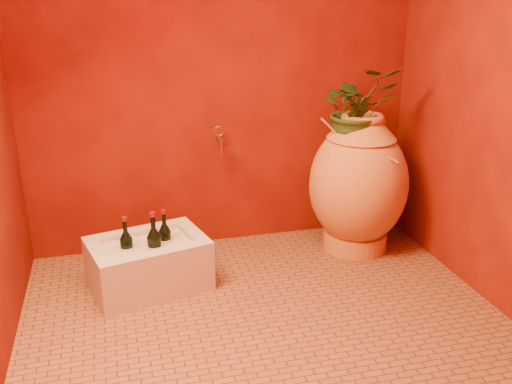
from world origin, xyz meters
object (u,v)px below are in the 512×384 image
object	(u,v)px
wine_bottle_a	(165,241)
stone_basin	(149,265)
wine_bottle_b	(127,249)
wine_bottle_c	(155,248)
amphora	(358,184)
wall_tap	(219,138)

from	to	relation	value
wine_bottle_a	stone_basin	bearing A→B (deg)	-171.10
wine_bottle_b	wine_bottle_c	size ratio (longest dim) A/B	0.91
wine_bottle_a	wine_bottle_b	world-z (taller)	wine_bottle_b
wine_bottle_c	amphora	bearing A→B (deg)	11.66
amphora	wine_bottle_a	world-z (taller)	amphora
wine_bottle_b	wall_tap	world-z (taller)	wall_tap
stone_basin	wine_bottle_c	size ratio (longest dim) A/B	2.19
wall_tap	wine_bottle_c	bearing A→B (deg)	-131.56
stone_basin	amphora	bearing A→B (deg)	7.94
amphora	wine_bottle_b	world-z (taller)	amphora
amphora	stone_basin	distance (m)	1.41
wine_bottle_b	stone_basin	bearing A→B (deg)	18.80
amphora	stone_basin	size ratio (longest dim) A/B	1.25
wine_bottle_c	stone_basin	bearing A→B (deg)	112.89
wine_bottle_c	wall_tap	distance (m)	0.86
wine_bottle_a	wall_tap	distance (m)	0.77
wine_bottle_c	wall_tap	xyz separation A→B (m)	(0.48, 0.54, 0.46)
wine_bottle_b	wine_bottle_c	bearing A→B (deg)	-16.89
amphora	wine_bottle_a	bearing A→B (deg)	-172.14
amphora	wine_bottle_c	distance (m)	1.37
amphora	wine_bottle_c	bearing A→B (deg)	-168.34
stone_basin	wine_bottle_a	xyz separation A→B (m)	(0.10, 0.02, 0.13)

